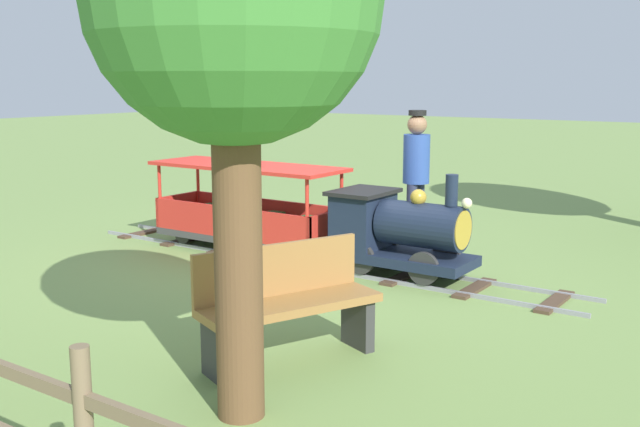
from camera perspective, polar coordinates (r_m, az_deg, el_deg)
ground_plane at (r=8.21m, az=-2.00°, el=-3.53°), size 60.00×60.00×0.00m
track at (r=8.07m, az=-0.66°, el=-3.65°), size 0.75×6.05×0.04m
locomotive at (r=7.44m, az=5.83°, el=-1.22°), size 0.71×1.44×1.04m
passenger_car at (r=8.53m, az=-5.60°, el=-0.16°), size 0.81×2.35×0.97m
conductor_person at (r=8.46m, az=7.40°, el=3.38°), size 0.30×0.30×1.62m
park_bench at (r=5.22m, az=-2.54°, el=-6.93°), size 1.35×0.87×0.82m
oak_tree_far at (r=4.16m, az=-6.68°, el=15.69°), size 1.63×1.63×3.22m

